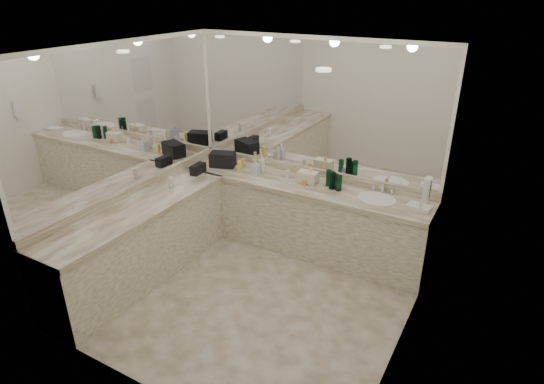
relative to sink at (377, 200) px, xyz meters
The scene contains 39 objects.
floor 1.77m from the sink, 128.37° to the right, with size 3.20×3.20×0.00m, color beige.
ceiling 2.29m from the sink, 128.37° to the right, with size 3.20×3.20×0.00m, color white.
wall_back 1.08m from the sink, 162.47° to the left, with size 3.20×0.02×2.60m, color silver.
wall_left 2.85m from the sink, 154.80° to the right, with size 0.02×3.00×2.60m, color silver.
wall_right 1.42m from the sink, 61.56° to the right, with size 0.02×3.00×2.60m, color silver.
vanity_back_base 1.06m from the sink, behind, with size 3.20×0.60×0.84m, color silver.
vanity_back_top 0.95m from the sink, behind, with size 3.20×0.64×0.06m, color beige.
vanity_left_base 2.75m from the sink, 146.31° to the right, with size 0.60×2.40×0.84m, color silver.
vanity_left_top 2.70m from the sink, 146.19° to the right, with size 0.64×2.42×0.06m, color beige.
backsplash_back 0.99m from the sink, 163.58° to the left, with size 3.20×0.04×0.10m, color beige.
backsplash_left 2.80m from the sink, 154.62° to the right, with size 0.04×3.00×0.10m, color beige.
mirror_back 1.33m from the sink, 163.13° to the left, with size 3.12×0.01×1.55m, color white.
mirror_left 2.94m from the sink, 154.69° to the right, with size 0.01×2.92×1.55m, color white.
sink is the anchor object (origin of this frame).
faucet 0.22m from the sink, 90.00° to the left, with size 0.24×0.16×0.14m, color silver.
wall_phone 0.91m from the sink, 39.57° to the right, with size 0.06×0.10×0.24m, color white.
door 1.82m from the sink, 69.46° to the right, with size 0.02×0.82×2.10m, color white.
black_toiletry_bag 2.12m from the sink, behind, with size 0.33×0.21×0.19m, color black.
black_bag_spill 2.28m from the sink, behind, with size 0.10×0.23×0.12m, color black.
cream_cosmetic_case 0.89m from the sink, behind, with size 0.24×0.15×0.14m, color beige.
hand_towel 0.48m from the sink, ahead, with size 0.25×0.17×0.04m, color white.
lotion_left 2.42m from the sink, 158.27° to the right, with size 0.06×0.06×0.13m, color white.
soap_bottle_a 1.57m from the sink, behind, with size 0.09×0.09×0.22m, color silver.
soap_bottle_b 1.59m from the sink, behind, with size 0.10×0.10×0.22m, color silver.
soap_bottle_c 0.87m from the sink, behind, with size 0.15×0.15×0.19m, color #FAC586.
green_bottle_0 0.53m from the sink, behind, with size 0.07×0.07×0.19m, color #094624.
green_bottle_1 0.65m from the sink, behind, with size 0.06×0.06×0.20m, color #094624.
green_bottle_2 0.57m from the sink, behind, with size 0.07×0.07×0.21m, color #094624.
green_bottle_3 0.57m from the sink, behind, with size 0.07×0.07×0.20m, color #094624.
green_bottle_4 0.48m from the sink, behind, with size 0.07×0.07×0.19m, color #094624.
amenity_bottle_0 0.61m from the sink, behind, with size 0.04×0.04×0.09m, color #9966B2.
amenity_bottle_1 1.07m from the sink, behind, with size 0.04×0.04×0.08m, color #F2D84C.
amenity_bottle_2 1.69m from the sink, behind, with size 0.06×0.06×0.06m, color white.
amenity_bottle_3 1.89m from the sink, behind, with size 0.04×0.04×0.10m, color #E0B28C.
amenity_bottle_4 1.17m from the sink, behind, with size 0.06×0.06×0.10m, color white.
amenity_bottle_5 1.84m from the sink, behind, with size 0.04×0.04×0.06m, color #E0B28C.
amenity_bottle_6 1.02m from the sink, behind, with size 0.06×0.06×0.08m, color white.
amenity_bottle_7 1.84m from the sink, behind, with size 0.05×0.05×0.14m, color #F2D84C.
amenity_bottle_8 0.89m from the sink, behind, with size 0.05×0.05×0.07m, color #E57F66.
Camera 1 is at (2.20, -3.44, 3.11)m, focal length 30.00 mm.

